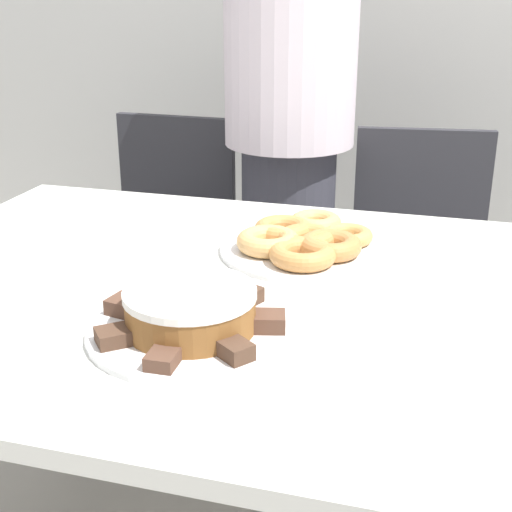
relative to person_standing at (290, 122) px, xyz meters
name	(u,v)px	position (x,y,z in m)	size (l,w,h in m)	color
table	(245,333)	(0.13, -0.89, -0.22)	(1.43, 1.02, 0.77)	silver
person_standing	(290,122)	(0.00, 0.00, 0.00)	(0.37, 0.37, 1.71)	#383842
office_chair_left	(162,268)	(-0.41, -0.03, -0.48)	(0.45, 0.45, 0.88)	black
office_chair_right	(417,296)	(0.40, -0.04, -0.48)	(0.49, 0.49, 0.88)	black
plate_cake	(191,331)	(0.10, -1.08, -0.12)	(0.32, 0.32, 0.01)	white
plate_donuts	(306,250)	(0.20, -0.69, -0.12)	(0.34, 0.34, 0.01)	white
frosted_cake	(190,309)	(0.10, -1.08, -0.08)	(0.20, 0.20, 0.06)	brown
lamington_0	(128,306)	(-0.01, -1.06, -0.10)	(0.07, 0.06, 0.03)	brown
lamington_1	(114,336)	(0.01, -1.16, -0.11)	(0.07, 0.07, 0.02)	#513828
lamington_2	(163,359)	(0.10, -1.20, -0.11)	(0.04, 0.05, 0.02)	brown
lamington_3	(236,351)	(0.20, -1.16, -0.10)	(0.06, 0.06, 0.02)	#513828
lamington_4	(268,321)	(0.22, -1.06, -0.10)	(0.06, 0.06, 0.03)	brown
lamington_5	(242,296)	(0.15, -0.98, -0.10)	(0.07, 0.07, 0.03)	#513828
lamington_6	(183,290)	(0.05, -0.98, -0.10)	(0.07, 0.08, 0.03)	brown
donut_0	(306,239)	(0.20, -0.69, -0.10)	(0.12, 0.12, 0.04)	#D18E4C
donut_1	(330,246)	(0.25, -0.72, -0.10)	(0.12, 0.12, 0.04)	#C68447
donut_2	(348,236)	(0.27, -0.64, -0.10)	(0.10, 0.10, 0.03)	tan
donut_3	(316,222)	(0.20, -0.58, -0.10)	(0.11, 0.11, 0.04)	#E5AD66
donut_4	(283,230)	(0.14, -0.65, -0.10)	(0.12, 0.12, 0.04)	#D18E4C
donut_5	(266,241)	(0.12, -0.73, -0.10)	(0.12, 0.12, 0.04)	#E5AD66
donut_6	(303,254)	(0.21, -0.78, -0.10)	(0.13, 0.13, 0.04)	#D18E4C
napkin	(55,249)	(-0.29, -0.82, -0.12)	(0.16, 0.13, 0.01)	white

